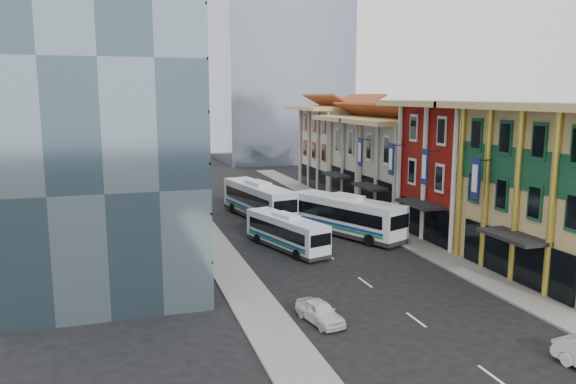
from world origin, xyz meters
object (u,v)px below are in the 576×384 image
object	(u,v)px
office_tower	(101,68)
shophouse_tan	(566,195)
bus_left_near	(286,231)
bus_left_far	(258,200)
bus_right	(347,215)
sedan_left	(320,312)

from	to	relation	value
office_tower	shophouse_tan	bearing A→B (deg)	-24.30
office_tower	bus_left_near	world-z (taller)	office_tower
shophouse_tan	office_tower	size ratio (longest dim) A/B	0.47
shophouse_tan	bus_left_far	xyz separation A→B (m)	(-16.01, 25.28, -3.98)
office_tower	bus_left_far	distance (m)	22.81
office_tower	bus_left_near	distance (m)	19.62
bus_left_near	bus_right	bearing A→B (deg)	6.45
office_tower	bus_right	size ratio (longest dim) A/B	2.45
bus_right	bus_left_far	bearing A→B (deg)	97.97
office_tower	bus_left_near	bearing A→B (deg)	-4.63
office_tower	bus_right	bearing A→B (deg)	4.69
bus_left_near	shophouse_tan	bearing A→B (deg)	-54.09
bus_right	bus_left_near	bearing A→B (deg)	178.79
bus_left_near	sedan_left	distance (m)	15.79
sedan_left	bus_left_far	bearing A→B (deg)	71.25
shophouse_tan	bus_right	bearing A→B (deg)	122.43
bus_left_near	bus_right	distance (m)	7.36
bus_left_far	sedan_left	size ratio (longest dim) A/B	3.36
bus_left_near	sedan_left	xyz separation A→B (m)	(-2.75, -15.52, -0.92)
bus_right	sedan_left	size ratio (longest dim) A/B	3.26
bus_left_near	bus_left_far	bearing A→B (deg)	69.98
bus_left_near	bus_right	xyz separation A→B (m)	(6.76, 2.88, 0.40)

